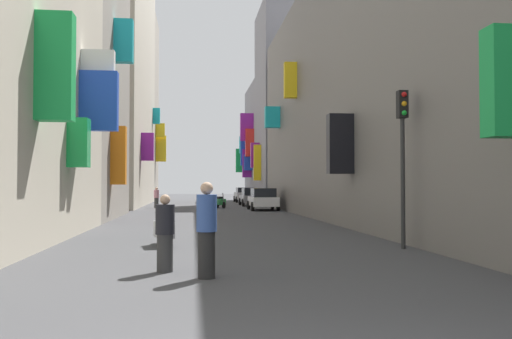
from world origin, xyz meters
The scene contains 19 objects.
ground_plane centered at (0.00, 30.00, 0.00)m, with size 140.00×140.00×0.00m, color #424244.
building_left_mid_a centered at (-7.99, 25.77, 9.30)m, with size 6.94×10.29×18.61m.
building_left_mid_c centered at (-8.00, 43.44, 10.96)m, with size 6.95×19.70×21.93m.
building_left_far centered at (-7.99, 56.64, 9.89)m, with size 7.09×6.71×19.81m.
building_right_near centered at (8.00, 20.31, 6.42)m, with size 7.04×40.63×12.85m.
building_right_mid_b centered at (7.99, 45.75, 8.99)m, with size 6.81×8.31×18.00m.
building_right_mid_c centered at (7.91, 51.90, 6.17)m, with size 7.31×3.98×12.36m.
building_right_far centered at (7.98, 56.95, 6.19)m, with size 7.19×6.11×12.39m.
parked_car_silver centered at (4.01, 50.36, 0.77)m, with size 1.88×4.32×1.46m.
parked_car_white centered at (3.69, 33.37, 0.78)m, with size 1.88×3.98×1.49m.
parked_car_grey centered at (3.77, 41.39, 0.76)m, with size 1.84×4.39×1.46m.
scooter_black centered at (0.58, 45.89, 0.46)m, with size 0.65×1.95×1.13m.
scooter_silver centered at (-1.89, 12.17, 0.46)m, with size 0.65×1.77×1.13m.
scooter_green centered at (0.99, 37.11, 0.46)m, with size 0.74×1.71×1.13m.
scooter_blue centered at (-0.08, 37.05, 0.46)m, with size 0.73×1.90×1.13m.
pedestrian_crossing centered at (-0.84, 6.72, 0.89)m, with size 0.54×0.54×1.78m.
pedestrian_near_left centered at (-1.64, 7.56, 0.76)m, with size 0.52×0.52×1.54m.
pedestrian_near_right centered at (-3.77, 37.92, 0.76)m, with size 0.52×0.52×1.55m.
traffic_light_near_corner centered at (4.58, 10.76, 2.92)m, with size 0.26×0.34×4.30m.
Camera 1 is at (-1.10, -3.43, 1.73)m, focal length 38.21 mm.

